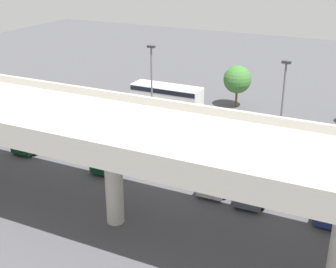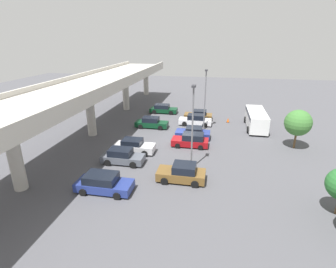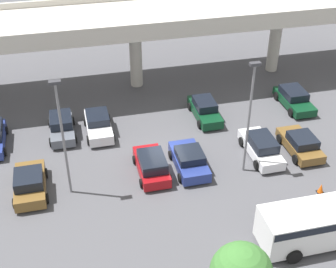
{
  "view_description": "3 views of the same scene",
  "coord_description": "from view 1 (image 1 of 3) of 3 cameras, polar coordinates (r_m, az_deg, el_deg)",
  "views": [
    {
      "loc": [
        -14.36,
        33.75,
        16.51
      ],
      "look_at": [
        0.9,
        2.73,
        2.46
      ],
      "focal_mm": 50.0,
      "sensor_mm": 36.0,
      "label": 1
    },
    {
      "loc": [
        -30.3,
        -3.91,
        12.21
      ],
      "look_at": [
        -1.78,
        1.57,
        1.5
      ],
      "focal_mm": 28.0,
      "sensor_mm": 36.0,
      "label": 2
    },
    {
      "loc": [
        -6.25,
        -26.28,
        20.54
      ],
      "look_at": [
        0.38,
        1.32,
        1.45
      ],
      "focal_mm": 50.0,
      "sensor_mm": 36.0,
      "label": 3
    }
  ],
  "objects": [
    {
      "name": "parked_car_7",
      "position": [
        43.59,
        -4.91,
        0.83
      ],
      "size": [
        2.05,
        4.77,
        1.61
      ],
      "rotation": [
        0.0,
        0.0,
        1.57
      ],
      "color": "silver",
      "rests_on": "ground_plane"
    },
    {
      "name": "parked_car_1",
      "position": [
        38.65,
        16.73,
        -2.95
      ],
      "size": [
        2.21,
        4.33,
        1.65
      ],
      "rotation": [
        0.0,
        0.0,
        1.57
      ],
      "color": "brown",
      "rests_on": "ground_plane"
    },
    {
      "name": "lamp_post_near_aisle",
      "position": [
        38.12,
        13.78,
        3.61
      ],
      "size": [
        0.7,
        0.35,
        8.26
      ],
      "color": "slate",
      "rests_on": "ground_plane"
    },
    {
      "name": "parked_car_2",
      "position": [
        33.3,
        10.62,
        -6.58
      ],
      "size": [
        2.06,
        4.34,
        1.57
      ],
      "rotation": [
        0.0,
        0.0,
        -1.57
      ],
      "color": "#515660",
      "rests_on": "ground_plane"
    },
    {
      "name": "ground_plane",
      "position": [
        40.23,
        2.87,
        -2.15
      ],
      "size": [
        115.72,
        115.72,
        0.0
      ],
      "primitive_type": "plane",
      "color": "#4C4C51"
    },
    {
      "name": "parked_car_9",
      "position": [
        42.26,
        -15.69,
        -0.71
      ],
      "size": [
        2.17,
        4.63,
        1.49
      ],
      "rotation": [
        0.0,
        0.0,
        -1.57
      ],
      "color": "#0C381E",
      "rests_on": "ground_plane"
    },
    {
      "name": "parked_car_0",
      "position": [
        32.82,
        19.75,
        -8.06
      ],
      "size": [
        2.26,
        4.74,
        1.55
      ],
      "rotation": [
        0.0,
        0.0,
        -1.57
      ],
      "color": "navy",
      "rests_on": "ground_plane"
    },
    {
      "name": "traffic_cone",
      "position": [
        48.68,
        -4.28,
        2.63
      ],
      "size": [
        0.44,
        0.44,
        0.7
      ],
      "color": "black",
      "rests_on": "ground_plane"
    },
    {
      "name": "tree_front_far_right",
      "position": [
        50.95,
        8.45,
        6.59
      ],
      "size": [
        3.0,
        3.0,
        4.59
      ],
      "color": "brown",
      "rests_on": "ground_plane"
    },
    {
      "name": "parked_car_8",
      "position": [
        45.33,
        -8.07,
        1.45
      ],
      "size": [
        2.18,
        4.33,
        1.46
      ],
      "rotation": [
        0.0,
        0.0,
        1.57
      ],
      "color": "brown",
      "rests_on": "ground_plane"
    },
    {
      "name": "parked_car_4",
      "position": [
        40.43,
        5.3,
        -0.93
      ],
      "size": [
        2.15,
        4.32,
        1.6
      ],
      "rotation": [
        0.0,
        0.0,
        1.57
      ],
      "color": "maroon",
      "rests_on": "ground_plane"
    },
    {
      "name": "parked_car_5",
      "position": [
        41.39,
        1.81,
        -0.37
      ],
      "size": [
        2.24,
        4.36,
        1.49
      ],
      "rotation": [
        0.0,
        0.0,
        1.57
      ],
      "color": "navy",
      "rests_on": "ground_plane"
    },
    {
      "name": "lamp_post_mid_lot",
      "position": [
        42.51,
        -2.01,
        6.17
      ],
      "size": [
        0.7,
        0.35,
        8.3
      ],
      "color": "slate",
      "rests_on": "ground_plane"
    },
    {
      "name": "parked_car_3",
      "position": [
        34.32,
        6.27,
        -5.4
      ],
      "size": [
        2.11,
        4.52,
        1.57
      ],
      "rotation": [
        0.0,
        0.0,
        -1.57
      ],
      "color": "silver",
      "rests_on": "ground_plane"
    },
    {
      "name": "highway_overpass",
      "position": [
        27.96,
        -6.9,
        0.04
      ],
      "size": [
        55.12,
        7.94,
        7.34
      ],
      "color": "#BCB7AD",
      "rests_on": "ground_plane"
    },
    {
      "name": "parked_car_6",
      "position": [
        37.67,
        -6.5,
        -2.83
      ],
      "size": [
        2.0,
        4.65,
        1.55
      ],
      "rotation": [
        0.0,
        0.0,
        -1.57
      ],
      "color": "#0C381E",
      "rests_on": "ground_plane"
    },
    {
      "name": "shuttle_bus",
      "position": [
        50.56,
        -0.17,
        4.82
      ],
      "size": [
        7.72,
        2.72,
        2.46
      ],
      "rotation": [
        0.0,
        0.0,
        3.14
      ],
      "color": "white",
      "rests_on": "ground_plane"
    }
  ]
}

